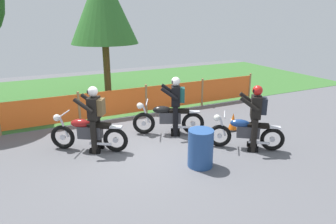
% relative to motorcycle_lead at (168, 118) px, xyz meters
% --- Properties ---
extents(ground, '(24.00, 24.00, 0.02)m').
position_rel_motorcycle_lead_xyz_m(ground, '(-0.99, -0.82, -0.49)').
color(ground, '#5B5B60').
extents(grass_verge, '(24.00, 7.99, 0.01)m').
position_rel_motorcycle_lead_xyz_m(grass_verge, '(-0.99, 6.01, -0.47)').
color(grass_verge, '#386B2D').
rests_on(grass_verge, ground).
extents(barrier_fence, '(11.46, 0.08, 1.05)m').
position_rel_motorcycle_lead_xyz_m(barrier_fence, '(-0.99, 2.01, 0.06)').
color(barrier_fence, '#997547').
rests_on(barrier_fence, ground).
extents(tree_near_left, '(2.72, 2.72, 5.20)m').
position_rel_motorcycle_lead_xyz_m(tree_near_left, '(-0.34, 5.12, 3.19)').
color(tree_near_left, brown).
rests_on(tree_near_left, ground).
extents(motorcycle_lead, '(1.90, 1.07, 0.98)m').
position_rel_motorcycle_lead_xyz_m(motorcycle_lead, '(0.00, 0.00, 0.00)').
color(motorcycle_lead, black).
rests_on(motorcycle_lead, ground).
extents(motorcycle_trailing, '(1.77, 1.24, 0.97)m').
position_rel_motorcycle_lead_xyz_m(motorcycle_trailing, '(-2.32, -0.11, -0.01)').
color(motorcycle_trailing, black).
rests_on(motorcycle_trailing, ground).
extents(motorcycle_third, '(1.61, 1.24, 0.92)m').
position_rel_motorcycle_lead_xyz_m(motorcycle_third, '(1.35, -1.79, -0.03)').
color(motorcycle_third, black).
rests_on(motorcycle_third, ground).
extents(rider_lead, '(0.78, 0.70, 1.69)m').
position_rel_motorcycle_lead_xyz_m(rider_lead, '(0.20, -0.10, 0.48)').
color(rider_lead, black).
rests_on(rider_lead, ground).
extents(rider_trailing, '(0.79, 0.72, 1.69)m').
position_rel_motorcycle_lead_xyz_m(rider_trailing, '(-2.13, -0.23, 0.48)').
color(rider_trailing, black).
rests_on(rider_trailing, ground).
extents(rider_third, '(0.78, 0.73, 1.69)m').
position_rel_motorcycle_lead_xyz_m(rider_third, '(1.52, -1.91, 0.48)').
color(rider_third, black).
rests_on(rider_third, ground).
extents(traffic_cone, '(0.32, 0.32, 0.53)m').
position_rel_motorcycle_lead_xyz_m(traffic_cone, '(1.89, -0.58, -0.22)').
color(traffic_cone, black).
rests_on(traffic_cone, ground).
extents(spare_drum, '(0.58, 0.58, 0.88)m').
position_rel_motorcycle_lead_xyz_m(spare_drum, '(-0.20, -2.09, -0.04)').
color(spare_drum, navy).
rests_on(spare_drum, ground).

